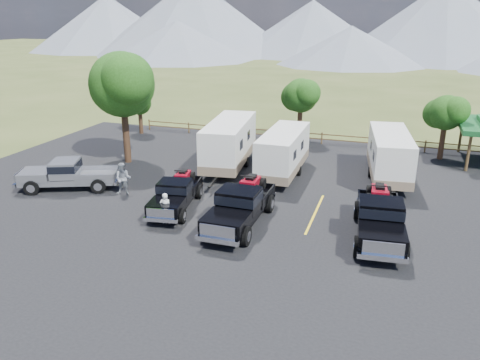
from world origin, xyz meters
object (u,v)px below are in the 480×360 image
(pickup_silver, at_px, (69,174))
(rig_right, at_px, (380,217))
(trailer_left, at_px, (229,143))
(rig_left, at_px, (176,193))
(trailer_right, at_px, (389,156))
(person_b, at_px, (123,179))
(trailer_center, at_px, (283,153))
(person_a, at_px, (165,208))
(tree_big_nw, at_px, (122,84))
(rig_center, at_px, (241,205))

(pickup_silver, bearing_deg, rig_right, 64.53)
(trailer_left, bearing_deg, rig_left, -99.18)
(rig_right, distance_m, pickup_silver, 18.28)
(trailer_right, bearing_deg, rig_right, -97.72)
(trailer_right, height_order, person_b, trailer_right)
(trailer_left, distance_m, pickup_silver, 10.62)
(rig_right, distance_m, person_b, 14.64)
(trailer_center, bearing_deg, person_a, -113.18)
(tree_big_nw, distance_m, rig_left, 10.89)
(person_a, xyz_separation_m, person_b, (-4.25, 2.92, 0.14))
(rig_right, height_order, trailer_left, trailer_left)
(rig_center, relative_size, trailer_center, 0.76)
(trailer_center, xyz_separation_m, pickup_silver, (-11.76, -6.61, -0.61))
(rig_right, xyz_separation_m, trailer_right, (0.11, 8.81, 0.55))
(rig_right, height_order, pickup_silver, rig_right)
(tree_big_nw, height_order, person_b, tree_big_nw)
(rig_right, distance_m, trailer_left, 13.17)
(tree_big_nw, distance_m, person_a, 12.46)
(rig_center, distance_m, trailer_right, 11.71)
(tree_big_nw, distance_m, trailer_center, 12.09)
(tree_big_nw, distance_m, trailer_left, 8.45)
(person_a, bearing_deg, pickup_silver, -31.17)
(tree_big_nw, height_order, rig_left, tree_big_nw)
(trailer_right, bearing_deg, person_a, -141.46)
(rig_right, height_order, trailer_center, trailer_center)
(trailer_right, xyz_separation_m, person_b, (-14.71, -7.75, -0.63))
(trailer_center, bearing_deg, rig_left, -120.66)
(rig_center, bearing_deg, trailer_right, 54.45)
(rig_center, xyz_separation_m, person_a, (-3.62, -1.18, -0.21))
(rig_left, distance_m, trailer_left, 7.90)
(pickup_silver, bearing_deg, tree_big_nw, 153.71)
(trailer_center, bearing_deg, person_b, -142.46)
(pickup_silver, distance_m, person_b, 3.66)
(trailer_center, xyz_separation_m, person_a, (-3.85, -9.30, -0.73))
(person_a, distance_m, person_b, 5.16)
(rig_right, height_order, person_a, rig_right)
(tree_big_nw, relative_size, rig_right, 1.18)
(trailer_right, distance_m, person_a, 14.96)
(tree_big_nw, distance_m, rig_right, 19.69)
(rig_center, relative_size, person_b, 3.35)
(rig_center, height_order, trailer_left, trailer_left)
(trailer_left, bearing_deg, trailer_center, -15.12)
(rig_right, height_order, trailer_right, trailer_right)
(rig_right, bearing_deg, person_b, 170.53)
(tree_big_nw, bearing_deg, trailer_center, 2.92)
(trailer_left, relative_size, pickup_silver, 1.50)
(rig_center, xyz_separation_m, trailer_right, (6.84, 9.48, 0.55))
(rig_right, xyz_separation_m, trailer_center, (-6.50, 7.44, 0.51))
(trailer_center, relative_size, pickup_silver, 1.35)
(tree_big_nw, relative_size, trailer_right, 0.89)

